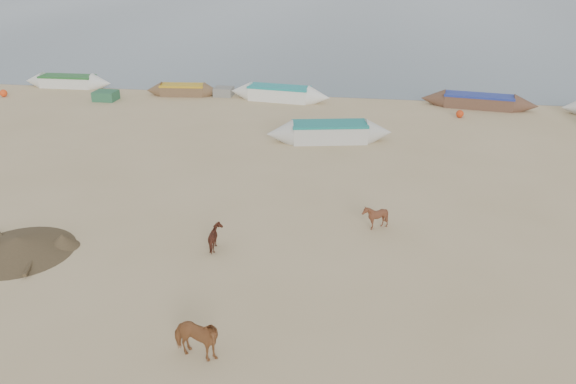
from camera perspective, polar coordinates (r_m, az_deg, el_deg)
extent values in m
plane|color=tan|center=(17.27, -2.10, -8.36)|extent=(140.00, 140.00, 0.00)
plane|color=slate|center=(96.81, 7.64, 18.17)|extent=(160.00, 160.00, 0.00)
imported|color=#92582F|center=(14.00, -9.33, -14.50)|extent=(1.48, 0.90, 1.16)
imported|color=#592E1C|center=(19.91, 8.85, -2.49)|extent=(0.96, 0.88, 0.92)
imported|color=#592A1C|center=(18.56, -7.28, -4.65)|extent=(1.01, 1.04, 0.81)
cone|color=brown|center=(20.32, -25.75, -4.83)|extent=(4.44, 4.44, 0.53)
cube|color=#2C6241|center=(38.46, -18.03, 9.29)|extent=(1.40, 1.20, 0.60)
sphere|color=red|center=(34.31, 17.06, 7.61)|extent=(0.44, 0.44, 0.44)
cube|color=slate|center=(38.00, -6.55, 10.10)|extent=(1.20, 1.10, 0.56)
sphere|color=#EF4516|center=(41.97, -26.93, 8.95)|extent=(0.48, 0.48, 0.48)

